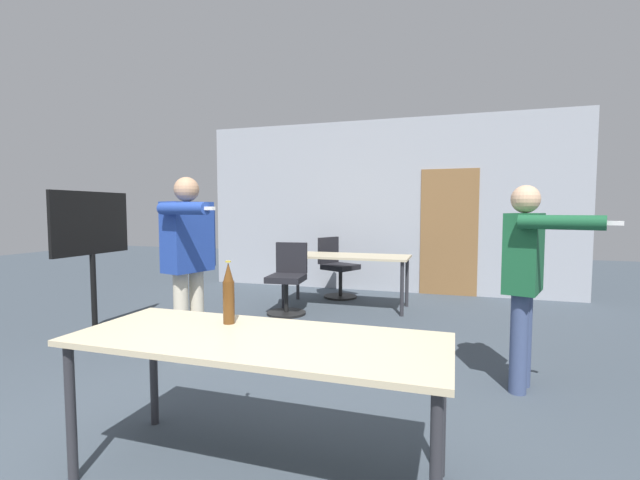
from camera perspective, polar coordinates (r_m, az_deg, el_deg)
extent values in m
cube|color=#A3A8B2|center=(7.38, 8.27, 4.49)|extent=(6.31, 0.10, 2.91)
cube|color=olive|center=(7.24, 16.79, 0.97)|extent=(0.90, 0.02, 2.05)
cube|color=#C6B793|center=(2.24, -8.33, -12.99)|extent=(1.91, 0.74, 0.03)
cylinder|color=#2D2D33|center=(2.66, -30.28, -19.34)|extent=(0.05, 0.05, 0.72)
cylinder|color=#2D2D33|center=(3.08, -21.30, -15.81)|extent=(0.05, 0.05, 0.72)
cylinder|color=#2D2D33|center=(2.47, 15.87, -20.81)|extent=(0.05, 0.05, 0.72)
cube|color=#C6B793|center=(6.09, 3.42, -2.15)|extent=(1.79, 0.71, 0.03)
cylinder|color=#2D2D33|center=(6.13, -4.92, -5.66)|extent=(0.05, 0.05, 0.72)
cylinder|color=#2D2D33|center=(5.71, 10.88, -6.44)|extent=(0.05, 0.05, 0.72)
cylinder|color=#2D2D33|center=(6.67, -2.97, -4.86)|extent=(0.05, 0.05, 0.72)
cylinder|color=#2D2D33|center=(6.29, 11.52, -5.48)|extent=(0.05, 0.05, 0.72)
cube|color=black|center=(5.48, -27.77, -10.95)|extent=(0.44, 0.56, 0.03)
cylinder|color=black|center=(5.39, -27.93, -6.30)|extent=(0.06, 0.06, 0.87)
cube|color=black|center=(5.31, -28.21, 2.01)|extent=(0.04, 1.02, 0.69)
cube|color=#14331E|center=(5.33, -28.38, 2.01)|extent=(0.01, 0.94, 0.61)
cylinder|color=#3D4C75|center=(3.80, 25.43, -11.72)|extent=(0.13, 0.13, 0.76)
cylinder|color=#3D4C75|center=(3.64, 24.97, -12.41)|extent=(0.13, 0.13, 0.76)
cube|color=#195633|center=(3.60, 25.53, -1.54)|extent=(0.34, 0.46, 0.60)
sphere|color=#DBAD89|center=(3.58, 25.73, 4.93)|extent=(0.21, 0.21, 0.21)
cylinder|color=#195633|center=(3.85, 26.14, -1.50)|extent=(0.10, 0.10, 0.52)
cylinder|color=#195633|center=(3.30, 29.40, 2.06)|extent=(0.53, 0.25, 0.10)
cube|color=white|center=(3.28, 34.44, 1.87)|extent=(0.13, 0.07, 0.03)
cylinder|color=beige|center=(4.30, -16.08, -9.31)|extent=(0.13, 0.13, 0.82)
cylinder|color=beige|center=(4.18, -18.01, -9.71)|extent=(0.13, 0.13, 0.82)
cube|color=#23429E|center=(4.13, -17.24, 0.41)|extent=(0.35, 0.48, 0.64)
sphere|color=tan|center=(4.13, -17.37, 6.46)|extent=(0.23, 0.23, 0.23)
cylinder|color=#23429E|center=(4.31, -14.47, 0.36)|extent=(0.10, 0.10, 0.56)
cylinder|color=#23429E|center=(3.74, -17.82, 4.03)|extent=(0.56, 0.25, 0.10)
cube|color=white|center=(3.50, -14.65, 4.10)|extent=(0.13, 0.07, 0.03)
cylinder|color=black|center=(6.85, 2.74, -7.54)|extent=(0.52, 0.52, 0.03)
cylinder|color=black|center=(6.81, 2.75, -5.69)|extent=(0.06, 0.06, 0.42)
cube|color=black|center=(6.77, 2.75, -3.60)|extent=(0.61, 0.61, 0.08)
cube|color=black|center=(6.92, 1.13, -1.36)|extent=(0.25, 0.42, 0.42)
cylinder|color=black|center=(5.80, -4.52, -9.68)|extent=(0.52, 0.52, 0.03)
cylinder|color=black|center=(5.75, -4.53, -7.55)|extent=(0.06, 0.06, 0.41)
cube|color=black|center=(5.71, -4.54, -5.13)|extent=(0.50, 0.50, 0.08)
cube|color=black|center=(5.92, -3.81, -2.35)|extent=(0.44, 0.10, 0.42)
cylinder|color=#563314|center=(2.49, -12.07, -8.15)|extent=(0.07, 0.07, 0.24)
cone|color=#563314|center=(2.45, -12.13, -4.17)|extent=(0.06, 0.06, 0.11)
cylinder|color=gold|center=(2.45, -12.15, -2.82)|extent=(0.03, 0.03, 0.01)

